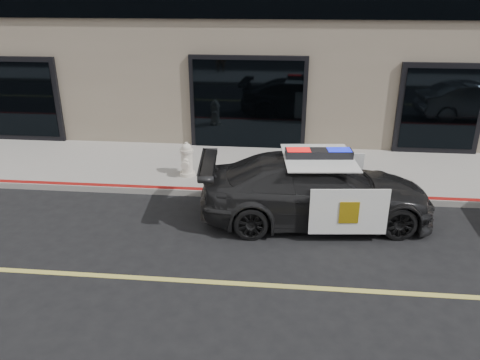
{
  "coord_description": "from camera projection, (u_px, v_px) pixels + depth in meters",
  "views": [
    {
      "loc": [
        0.12,
        -6.63,
        4.68
      ],
      "look_at": [
        -0.76,
        2.2,
        1.0
      ],
      "focal_mm": 35.0,
      "sensor_mm": 36.0,
      "label": 1
    }
  ],
  "objects": [
    {
      "name": "ground",
      "position": [
        272.0,
        286.0,
        7.9
      ],
      "size": [
        120.0,
        120.0,
        0.0
      ],
      "primitive_type": "plane",
      "color": "black",
      "rests_on": "ground"
    },
    {
      "name": "fire_hydrant",
      "position": [
        187.0,
        160.0,
        11.96
      ],
      "size": [
        0.4,
        0.56,
        0.89
      ],
      "color": "silver",
      "rests_on": "sidewalk_n"
    },
    {
      "name": "police_car",
      "position": [
        316.0,
        189.0,
        9.88
      ],
      "size": [
        2.95,
        5.29,
        1.6
      ],
      "color": "black",
      "rests_on": "ground"
    },
    {
      "name": "sidewalk_n",
      "position": [
        279.0,
        170.0,
        12.7
      ],
      "size": [
        60.0,
        3.5,
        0.15
      ],
      "primitive_type": "cube",
      "color": "gray",
      "rests_on": "ground"
    }
  ]
}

